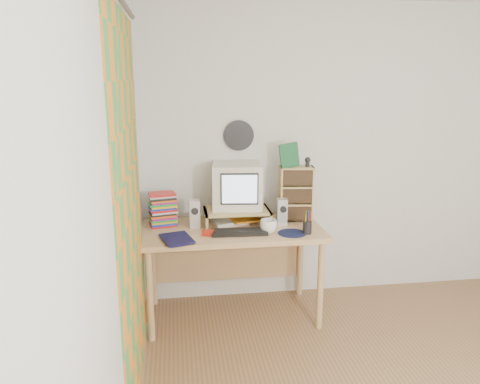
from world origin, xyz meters
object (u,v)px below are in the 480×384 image
object	(u,v)px
mug	(268,226)
diary	(163,239)
keyboard	(239,232)
dvd_stack	(163,208)
desk	(231,241)
cd_rack	(296,194)
crt_monitor	(237,186)

from	to	relation	value
mug	diary	bearing A→B (deg)	-172.20
keyboard	dvd_stack	world-z (taller)	dvd_stack
desk	mug	bearing A→B (deg)	-39.64
dvd_stack	mug	distance (m)	0.85
desk	cd_rack	size ratio (longest dim) A/B	3.12
keyboard	desk	bearing A→B (deg)	101.57
desk	cd_rack	distance (m)	0.65
keyboard	diary	xyz separation A→B (m)	(-0.57, -0.11, 0.01)
desk	keyboard	xyz separation A→B (m)	(0.04, -0.21, 0.15)
dvd_stack	diary	bearing A→B (deg)	-101.34
crt_monitor	keyboard	distance (m)	0.41
desk	cd_rack	xyz separation A→B (m)	(0.54, 0.06, 0.36)
keyboard	crt_monitor	bearing A→B (deg)	87.77
desk	crt_monitor	xyz separation A→B (m)	(0.06, 0.09, 0.43)
mug	cd_rack	bearing A→B (deg)	44.14
desk	diary	xyz separation A→B (m)	(-0.53, -0.32, 0.16)
dvd_stack	mug	bearing A→B (deg)	-31.72
dvd_stack	cd_rack	world-z (taller)	cd_rack
keyboard	mug	xyz separation A→B (m)	(0.22, -0.00, 0.04)
desk	diary	distance (m)	0.64
dvd_stack	diary	size ratio (longest dim) A/B	1.15
mug	diary	distance (m)	0.80
dvd_stack	cd_rack	size ratio (longest dim) A/B	0.63
crt_monitor	dvd_stack	xyz separation A→B (m)	(-0.59, -0.02, -0.16)
mug	crt_monitor	bearing A→B (deg)	123.61
cd_rack	mug	xyz separation A→B (m)	(-0.28, -0.27, -0.17)
cd_rack	diary	distance (m)	1.15
cd_rack	diary	size ratio (longest dim) A/B	1.82
desk	dvd_stack	bearing A→B (deg)	172.38
diary	desk	bearing A→B (deg)	16.02
crt_monitor	keyboard	bearing A→B (deg)	-87.80
keyboard	mug	size ratio (longest dim) A/B	3.26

